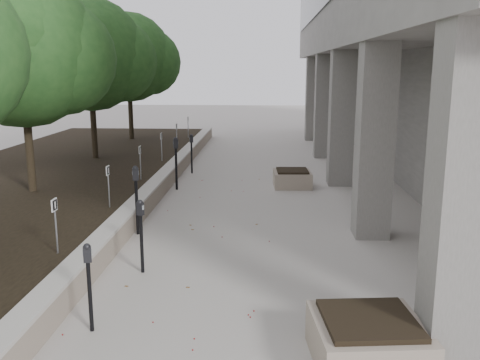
% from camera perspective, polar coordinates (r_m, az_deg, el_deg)
% --- Properties ---
extents(retaining_wall, '(0.39, 26.00, 0.50)m').
position_cam_1_polar(retaining_wall, '(14.50, -9.12, -0.96)').
color(retaining_wall, tan).
rests_on(retaining_wall, ground).
extents(planting_bed, '(7.00, 26.00, 0.40)m').
position_cam_1_polar(planting_bed, '(15.69, -22.36, -0.92)').
color(planting_bed, black).
rests_on(planting_bed, ground).
extents(crabapple_tree_3, '(4.60, 4.00, 5.44)m').
position_cam_1_polar(crabapple_tree_3, '(14.14, -22.45, 9.71)').
color(crabapple_tree_3, '#204C1D').
rests_on(crabapple_tree_3, planting_bed).
extents(crabapple_tree_4, '(4.60, 4.00, 5.44)m').
position_cam_1_polar(crabapple_tree_4, '(18.79, -15.91, 10.54)').
color(crabapple_tree_4, '#204C1D').
rests_on(crabapple_tree_4, planting_bed).
extents(crabapple_tree_5, '(4.60, 4.00, 5.44)m').
position_cam_1_polar(crabapple_tree_5, '(23.58, -11.97, 10.97)').
color(crabapple_tree_5, '#204C1D').
rests_on(crabapple_tree_5, planting_bed).
extents(parking_sign_3, '(0.04, 0.22, 0.96)m').
position_cam_1_polar(parking_sign_3, '(9.40, -19.39, -4.77)').
color(parking_sign_3, black).
rests_on(parking_sign_3, planting_bed).
extents(parking_sign_4, '(0.04, 0.22, 0.96)m').
position_cam_1_polar(parking_sign_4, '(12.13, -14.09, -0.71)').
color(parking_sign_4, black).
rests_on(parking_sign_4, planting_bed).
extents(parking_sign_5, '(0.04, 0.22, 0.96)m').
position_cam_1_polar(parking_sign_5, '(14.96, -10.78, 1.84)').
color(parking_sign_5, black).
rests_on(parking_sign_5, planting_bed).
extents(parking_sign_6, '(0.04, 0.22, 0.96)m').
position_cam_1_polar(parking_sign_6, '(17.85, -8.52, 3.57)').
color(parking_sign_6, black).
rests_on(parking_sign_6, planting_bed).
extents(parking_sign_7, '(0.04, 0.22, 0.96)m').
position_cam_1_polar(parking_sign_7, '(20.77, -6.89, 4.81)').
color(parking_sign_7, black).
rests_on(parking_sign_7, planting_bed).
extents(parking_sign_8, '(0.04, 0.22, 0.96)m').
position_cam_1_polar(parking_sign_8, '(23.71, -5.66, 5.75)').
color(parking_sign_8, black).
rests_on(parking_sign_8, planting_bed).
extents(parking_meter_1, '(0.14, 0.12, 1.25)m').
position_cam_1_polar(parking_meter_1, '(7.41, -16.05, -11.19)').
color(parking_meter_1, black).
rests_on(parking_meter_1, ground).
extents(parking_meter_2, '(0.15, 0.13, 1.31)m').
position_cam_1_polar(parking_meter_2, '(9.22, -10.67, -6.05)').
color(parking_meter_2, black).
rests_on(parking_meter_2, ground).
extents(parking_meter_3, '(0.17, 0.14, 1.50)m').
position_cam_1_polar(parking_meter_3, '(11.30, -11.18, -2.18)').
color(parking_meter_3, black).
rests_on(parking_meter_3, ground).
extents(parking_meter_4, '(0.18, 0.14, 1.54)m').
position_cam_1_polar(parking_meter_4, '(15.29, -6.96, 1.78)').
color(parking_meter_4, black).
rests_on(parking_meter_4, ground).
extents(parking_meter_5, '(0.15, 0.13, 1.33)m').
position_cam_1_polar(parking_meter_5, '(17.65, -5.29, 2.85)').
color(parking_meter_5, black).
rests_on(parking_meter_5, ground).
extents(planter_front, '(1.41, 1.41, 0.60)m').
position_cam_1_polar(planter_front, '(6.74, 13.75, -16.59)').
color(planter_front, tan).
rests_on(planter_front, ground).
extents(planter_back, '(1.15, 1.15, 0.51)m').
position_cam_1_polar(planter_back, '(15.76, 5.69, 0.21)').
color(planter_back, tan).
rests_on(planter_back, ground).
extents(berry_scatter, '(3.30, 14.10, 0.02)m').
position_cam_1_polar(berry_scatter, '(10.48, -4.32, -7.33)').
color(berry_scatter, maroon).
rests_on(berry_scatter, ground).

